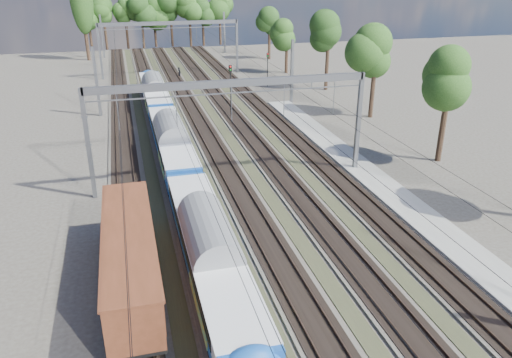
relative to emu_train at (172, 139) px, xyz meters
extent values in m
cube|color=#47423A|center=(-4.50, 9.03, -2.42)|extent=(3.00, 130.00, 0.15)
cube|color=black|center=(-4.50, 9.03, -2.32)|extent=(2.50, 130.00, 0.06)
cube|color=#473326|center=(-5.22, 9.03, -2.22)|extent=(0.08, 130.00, 0.14)
cube|color=#473326|center=(-3.78, 9.03, -2.22)|extent=(0.08, 130.00, 0.14)
cube|color=#47423A|center=(0.00, 9.03, -2.42)|extent=(3.00, 130.00, 0.15)
cube|color=black|center=(0.00, 9.03, -2.32)|extent=(2.50, 130.00, 0.06)
cube|color=#473326|center=(-0.72, 9.03, -2.22)|extent=(0.08, 130.00, 0.14)
cube|color=#473326|center=(0.72, 9.03, -2.22)|extent=(0.08, 130.00, 0.14)
cube|color=#47423A|center=(4.50, 9.03, -2.42)|extent=(3.00, 130.00, 0.15)
cube|color=black|center=(4.50, 9.03, -2.32)|extent=(2.50, 130.00, 0.06)
cube|color=#473326|center=(3.78, 9.03, -2.22)|extent=(0.08, 130.00, 0.14)
cube|color=#473326|center=(5.22, 9.03, -2.22)|extent=(0.08, 130.00, 0.14)
cube|color=#47423A|center=(9.00, 9.03, -2.42)|extent=(3.00, 130.00, 0.15)
cube|color=black|center=(9.00, 9.03, -2.32)|extent=(2.50, 130.00, 0.06)
cube|color=#473326|center=(8.28, 9.03, -2.22)|extent=(0.08, 130.00, 0.14)
cube|color=#473326|center=(9.72, 9.03, -2.22)|extent=(0.08, 130.00, 0.14)
cube|color=#47423A|center=(13.50, 9.03, -2.42)|extent=(3.00, 130.00, 0.15)
cube|color=black|center=(13.50, 9.03, -2.32)|extent=(2.50, 130.00, 0.06)
cube|color=#473326|center=(12.78, 9.03, -2.22)|extent=(0.08, 130.00, 0.14)
cube|color=#473326|center=(14.22, 9.03, -2.22)|extent=(0.08, 130.00, 0.14)
cube|color=#353123|center=(-2.25, 9.03, -2.47)|extent=(1.10, 130.00, 0.05)
cube|color=#353123|center=(2.25, 9.03, -2.47)|extent=(1.10, 130.00, 0.05)
cube|color=#353123|center=(6.75, 9.03, -2.47)|extent=(1.10, 130.00, 0.05)
cube|color=#353123|center=(11.25, 9.03, -2.47)|extent=(1.10, 130.00, 0.05)
cube|color=gray|center=(16.50, -15.97, -2.34)|extent=(3.00, 70.00, 0.30)
cube|color=slate|center=(-7.00, -5.97, 2.01)|extent=(0.35, 0.35, 9.00)
cube|color=slate|center=(16.00, -5.97, 2.01)|extent=(0.35, 0.35, 9.00)
cube|color=slate|center=(4.50, -5.97, 6.21)|extent=(23.00, 0.35, 0.60)
cube|color=slate|center=(-7.00, 42.03, 2.01)|extent=(0.35, 0.35, 9.00)
cube|color=slate|center=(16.00, 42.03, 2.01)|extent=(0.35, 0.35, 9.00)
cube|color=slate|center=(4.50, 42.03, 6.21)|extent=(23.00, 0.35, 0.60)
cube|color=slate|center=(-7.00, 19.03, 1.76)|extent=(0.35, 0.35, 8.50)
cube|color=slate|center=(-7.00, 64.03, 1.76)|extent=(0.35, 0.35, 8.50)
cube|color=slate|center=(18.30, 19.03, 1.76)|extent=(0.35, 0.35, 8.50)
cube|color=slate|center=(18.30, 64.03, 1.76)|extent=(0.35, 0.35, 8.50)
cylinder|color=black|center=(-4.50, 9.03, 3.01)|extent=(0.03, 130.00, 0.03)
cylinder|color=black|center=(-4.50, 9.03, 4.11)|extent=(0.03, 130.00, 0.03)
cylinder|color=black|center=(0.00, 9.03, 3.01)|extent=(0.03, 130.00, 0.03)
cylinder|color=black|center=(0.00, 9.03, 4.11)|extent=(0.03, 130.00, 0.03)
cylinder|color=black|center=(4.50, 9.03, 3.01)|extent=(0.03, 130.00, 0.03)
cylinder|color=black|center=(4.50, 9.03, 4.11)|extent=(0.03, 130.00, 0.03)
cylinder|color=black|center=(9.00, 9.03, 3.01)|extent=(0.03, 130.00, 0.03)
cylinder|color=black|center=(9.00, 9.03, 4.11)|extent=(0.03, 130.00, 0.03)
cylinder|color=black|center=(13.50, 9.03, 3.01)|extent=(0.03, 130.00, 0.03)
cylinder|color=black|center=(13.50, 9.03, 4.11)|extent=(0.03, 130.00, 0.03)
cylinder|color=black|center=(-9.80, 75.31, 0.47)|extent=(0.56, 0.56, 5.93)
sphere|color=#1F3B15|center=(-9.80, 75.31, 5.21)|extent=(4.20, 4.20, 4.20)
cylinder|color=black|center=(-5.33, 76.02, 0.40)|extent=(0.56, 0.56, 5.78)
sphere|color=#1F3B15|center=(-5.33, 76.02, 5.02)|extent=(5.11, 5.11, 5.11)
cylinder|color=black|center=(-2.62, 74.44, 0.79)|extent=(0.56, 0.56, 6.57)
sphere|color=#1F3B15|center=(-2.62, 74.44, 6.04)|extent=(4.44, 4.44, 4.44)
cylinder|color=black|center=(2.06, 74.80, 0.37)|extent=(0.56, 0.56, 5.72)
sphere|color=#1F3B15|center=(2.06, 74.80, 4.94)|extent=(4.37, 4.37, 4.37)
cylinder|color=black|center=(4.99, 75.40, 1.11)|extent=(0.56, 0.56, 7.21)
sphere|color=#1F3B15|center=(4.99, 75.40, 6.88)|extent=(4.55, 4.55, 4.55)
cylinder|color=black|center=(8.90, 75.70, 0.55)|extent=(0.56, 0.56, 6.09)
sphere|color=#1F3B15|center=(8.90, 75.70, 5.42)|extent=(4.60, 4.60, 4.60)
cylinder|color=black|center=(11.85, 75.64, 1.17)|extent=(0.56, 0.56, 7.33)
sphere|color=#1F3B15|center=(11.85, 75.64, 7.04)|extent=(5.37, 5.37, 5.37)
cylinder|color=black|center=(16.16, 75.58, 0.77)|extent=(0.56, 0.56, 6.53)
sphere|color=#1F3B15|center=(16.16, 75.58, 6.00)|extent=(4.43, 4.43, 4.43)
cylinder|color=black|center=(19.61, 75.13, 1.24)|extent=(0.56, 0.56, 7.48)
sphere|color=#1F3B15|center=(19.61, 75.13, 7.22)|extent=(4.08, 4.08, 4.08)
cylinder|color=black|center=(25.34, -2.70, 0.72)|extent=(0.56, 0.56, 6.43)
sphere|color=#1F3B15|center=(25.34, -2.70, 5.86)|extent=(3.68, 3.68, 3.68)
cylinder|color=black|center=(25.70, 10.15, 0.22)|extent=(0.56, 0.56, 5.43)
sphere|color=#1F3B15|center=(25.70, 10.15, 4.56)|extent=(4.79, 4.79, 4.79)
cylinder|color=black|center=(25.03, 22.79, 0.07)|extent=(0.56, 0.56, 5.14)
sphere|color=#1F3B15|center=(25.03, 22.79, 4.18)|extent=(4.86, 4.86, 4.86)
cylinder|color=black|center=(24.49, 38.12, 0.11)|extent=(0.56, 0.56, 5.21)
sphere|color=#1F3B15|center=(24.49, 38.12, 4.28)|extent=(3.82, 3.82, 3.82)
cylinder|color=black|center=(25.42, 51.17, 0.26)|extent=(0.56, 0.56, 5.52)
sphere|color=#1F3B15|center=(25.42, 51.17, 4.68)|extent=(4.94, 4.94, 4.94)
cylinder|color=black|center=(-10.00, 62.03, 5.51)|extent=(0.70, 0.70, 16.00)
cube|color=black|center=(0.00, -26.94, -1.95)|extent=(1.98, 2.98, 0.79)
cube|color=black|center=(0.00, -13.04, -1.95)|extent=(1.98, 2.98, 0.79)
cube|color=#104C97|center=(0.00, -19.99, -0.46)|extent=(2.78, 19.85, 1.89)
cube|color=silver|center=(0.00, -19.99, 0.04)|extent=(2.86, 19.05, 0.94)
cube|color=black|center=(1.44, -19.99, 0.04)|extent=(0.04, 16.87, 0.69)
cube|color=#FEB90D|center=(0.00, -24.36, -0.96)|extent=(2.88, 5.56, 0.69)
cylinder|color=gray|center=(0.00, -19.99, 0.48)|extent=(2.82, 19.85, 2.82)
cube|color=black|center=(0.00, -6.49, -1.95)|extent=(1.98, 2.98, 0.79)
cube|color=black|center=(0.00, 7.40, -1.95)|extent=(1.98, 2.98, 0.79)
cube|color=#104C97|center=(0.00, 0.46, -0.46)|extent=(2.78, 19.85, 1.89)
cube|color=silver|center=(0.00, 0.46, 0.04)|extent=(2.86, 19.05, 0.94)
cube|color=black|center=(1.44, 0.46, 0.04)|extent=(0.04, 16.87, 0.69)
cube|color=#FEB90D|center=(0.00, -3.91, -0.96)|extent=(2.88, 5.56, 0.69)
cylinder|color=gray|center=(0.00, 0.46, 0.48)|extent=(2.82, 19.85, 2.82)
cube|color=black|center=(0.00, 13.96, -1.95)|extent=(1.98, 2.98, 0.79)
cube|color=black|center=(0.00, 27.85, -1.95)|extent=(1.98, 2.98, 0.79)
cube|color=#104C97|center=(0.00, 20.90, -0.46)|extent=(2.78, 19.85, 1.89)
cube|color=silver|center=(0.00, 20.90, 0.04)|extent=(2.86, 19.05, 0.94)
cube|color=black|center=(1.44, 20.90, 0.04)|extent=(0.04, 16.87, 0.69)
cube|color=#FEB90D|center=(0.00, 16.54, -0.96)|extent=(2.88, 5.56, 0.69)
cylinder|color=gray|center=(0.00, 20.90, 0.48)|extent=(2.82, 19.85, 2.82)
cube|color=black|center=(-4.50, -24.37, -2.00)|extent=(1.98, 2.58, 0.69)
cube|color=black|center=(-4.50, -14.65, -2.00)|extent=(1.98, 2.58, 0.69)
cube|color=black|center=(-4.50, -19.51, -1.55)|extent=(2.68, 13.89, 0.20)
cube|color=#542A16|center=(-4.50, -19.51, -0.16)|extent=(2.68, 13.89, 2.58)
cube|color=#542A16|center=(-4.50, -19.51, 1.18)|extent=(2.88, 13.89, 0.12)
imported|color=black|center=(5.55, 40.38, -1.66)|extent=(0.61, 0.72, 1.67)
cylinder|color=black|center=(8.84, 14.51, 0.30)|extent=(0.16, 0.16, 5.60)
cube|color=black|center=(8.84, 14.51, 3.49)|extent=(0.44, 0.33, 0.78)
sphere|color=red|center=(8.84, 14.36, 3.72)|extent=(0.18, 0.18, 0.18)
sphere|color=#0C9919|center=(8.84, 14.36, 3.33)|extent=(0.18, 0.18, 0.18)
cylinder|color=black|center=(17.98, 29.67, -0.23)|extent=(0.13, 0.13, 4.53)
cube|color=black|center=(17.98, 29.67, 2.35)|extent=(0.35, 0.25, 0.63)
sphere|color=red|center=(17.98, 29.55, 2.53)|extent=(0.14, 0.14, 0.14)
sphere|color=#0C9919|center=(17.98, 29.55, 2.22)|extent=(0.14, 0.14, 0.14)
camera|label=1|loc=(-3.89, -44.90, 14.80)|focal=35.00mm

